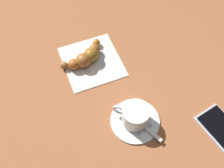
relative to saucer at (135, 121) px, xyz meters
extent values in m
plane|color=#9A5933|center=(-0.10, -0.03, 0.00)|extent=(1.80, 1.80, 0.00)
cylinder|color=white|center=(0.00, 0.00, 0.00)|extent=(0.12, 0.12, 0.01)
cylinder|color=white|center=(0.00, 0.00, 0.03)|extent=(0.07, 0.07, 0.05)
cylinder|color=#432913|center=(0.00, 0.00, 0.03)|extent=(0.05, 0.05, 0.00)
torus|color=white|center=(-0.03, -0.03, 0.03)|extent=(0.03, 0.03, 0.03)
cube|color=silver|center=(0.03, 0.02, 0.01)|extent=(0.09, 0.05, 0.00)
ellipsoid|color=silver|center=(-0.03, -0.01, 0.01)|extent=(0.03, 0.03, 0.01)
cube|color=white|center=(-0.01, 0.02, 0.01)|extent=(0.07, 0.02, 0.01)
cube|color=silver|center=(-0.21, -0.05, 0.00)|extent=(0.17, 0.17, 0.00)
ellipsoid|color=#91602A|center=(-0.21, -0.13, 0.01)|extent=(0.03, 0.03, 0.02)
ellipsoid|color=#9D521C|center=(-0.20, -0.10, 0.01)|extent=(0.04, 0.04, 0.03)
ellipsoid|color=#965423|center=(-0.21, -0.07, 0.02)|extent=(0.05, 0.05, 0.04)
ellipsoid|color=#8E5F1C|center=(-0.22, -0.05, 0.02)|extent=(0.06, 0.06, 0.04)
ellipsoid|color=#934F21|center=(-0.24, -0.03, 0.01)|extent=(0.04, 0.04, 0.03)
ellipsoid|color=#985D18|center=(-0.26, -0.02, 0.01)|extent=(0.03, 0.02, 0.02)
camera|label=1|loc=(0.26, -0.15, 0.62)|focal=44.42mm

